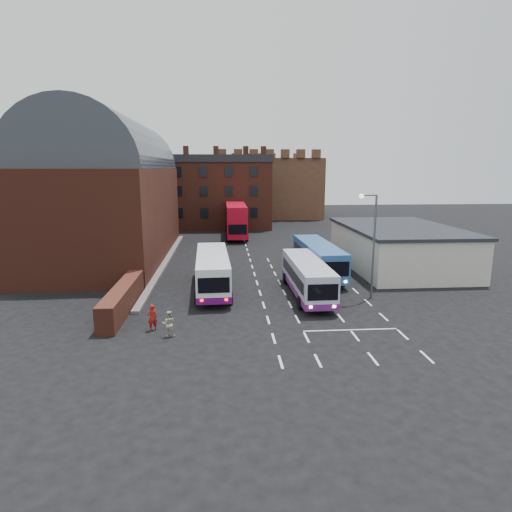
{
  "coord_description": "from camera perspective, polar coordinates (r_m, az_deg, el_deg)",
  "views": [
    {
      "loc": [
        -2.9,
        -28.03,
        10.04
      ],
      "look_at": [
        0.0,
        10.0,
        2.2
      ],
      "focal_mm": 30.0,
      "sensor_mm": 36.0,
      "label": 1
    }
  ],
  "objects": [
    {
      "name": "railway_station",
      "position": [
        50.68,
        -18.95,
        8.28
      ],
      "size": [
        12.0,
        28.0,
        16.0
      ],
      "color": "#602B1E",
      "rests_on": "ground"
    },
    {
      "name": "brick_terrace",
      "position": [
        74.24,
        -6.81,
        8.03
      ],
      "size": [
        22.0,
        10.0,
        11.0
      ],
      "primitive_type": "cube",
      "color": "brown",
      "rests_on": "ground"
    },
    {
      "name": "cream_building",
      "position": [
        46.36,
        18.43,
        1.22
      ],
      "size": [
        10.4,
        16.4,
        4.25
      ],
      "color": "beige",
      "rests_on": "ground"
    },
    {
      "name": "bus_white_outbound",
      "position": [
        35.84,
        -5.82,
        -1.72
      ],
      "size": [
        3.17,
        11.32,
        3.06
      ],
      "rotation": [
        0.0,
        0.0,
        0.04
      ],
      "color": "white",
      "rests_on": "ground"
    },
    {
      "name": "forecourt_wall",
      "position": [
        32.23,
        -17.34,
        -5.4
      ],
      "size": [
        1.2,
        10.0,
        1.8
      ],
      "primitive_type": "cube",
      "color": "#602B1E",
      "rests_on": "ground"
    },
    {
      "name": "bus_blue",
      "position": [
        40.91,
        8.3,
        -0.1
      ],
      "size": [
        3.15,
        11.37,
        3.08
      ],
      "rotation": [
        0.0,
        0.0,
        3.18
      ],
      "color": "#2D5B9E",
      "rests_on": "ground"
    },
    {
      "name": "pedestrian_red",
      "position": [
        27.88,
        -13.66,
        -7.97
      ],
      "size": [
        0.74,
        0.64,
        1.71
      ],
      "primitive_type": "imported",
      "rotation": [
        0.0,
        0.0,
        3.58
      ],
      "color": "maroon",
      "rests_on": "ground"
    },
    {
      "name": "bus_white_inbound",
      "position": [
        34.31,
        6.82,
        -2.55
      ],
      "size": [
        2.74,
        10.53,
        2.86
      ],
      "rotation": [
        0.0,
        0.0,
        3.15
      ],
      "color": "silver",
      "rests_on": "ground"
    },
    {
      "name": "ground",
      "position": [
        29.92,
        1.47,
        -8.0
      ],
      "size": [
        180.0,
        180.0,
        0.0
      ],
      "primitive_type": "plane",
      "color": "black"
    },
    {
      "name": "bus_red_double",
      "position": [
        63.31,
        -2.68,
        4.86
      ],
      "size": [
        3.14,
        12.27,
        4.9
      ],
      "rotation": [
        0.0,
        0.0,
        3.15
      ],
      "color": "red",
      "rests_on": "ground"
    },
    {
      "name": "street_lamp",
      "position": [
        33.77,
        15.14,
        2.54
      ],
      "size": [
        1.58,
        0.76,
        8.2
      ],
      "rotation": [
        0.0,
        0.0,
        0.36
      ],
      "color": "#535559",
      "rests_on": "ground"
    },
    {
      "name": "pedestrian_beige",
      "position": [
        26.73,
        -11.56,
        -8.83
      ],
      "size": [
        0.79,
        0.62,
        1.63
      ],
      "primitive_type": "imported",
      "rotation": [
        0.0,
        0.0,
        3.15
      ],
      "color": "#ACA48F",
      "rests_on": "ground"
    },
    {
      "name": "castle_keep",
      "position": [
        94.54,
        1.06,
        9.17
      ],
      "size": [
        22.0,
        22.0,
        12.0
      ],
      "primitive_type": "cube",
      "color": "brown",
      "rests_on": "ground"
    }
  ]
}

